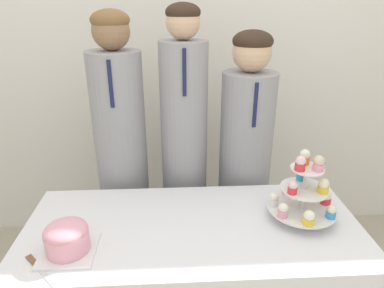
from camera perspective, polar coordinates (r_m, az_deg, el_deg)
The scene contains 7 objects.
wall_back at distance 2.31m, azimuth -1.46°, elevation 16.13°, with size 9.00×0.06×2.70m.
round_cake at distance 1.39m, azimuth -20.13°, elevation -14.46°, with size 0.20×0.20×0.12m.
cake_knife at distance 1.39m, azimuth -24.08°, elevation -18.47°, with size 0.21×0.22×0.01m.
cupcake_stand at distance 1.53m, azimuth 18.28°, elevation -7.50°, with size 0.29×0.29×0.30m.
student_0 at distance 1.92m, azimuth -11.39°, elevation -4.11°, with size 0.27×0.28×1.59m.
student_1 at distance 1.89m, azimuth -1.27°, elevation -3.49°, with size 0.25×0.25×1.62m.
student_2 at distance 1.96m, azimuth 8.65°, elevation -4.79°, with size 0.28×0.29×1.50m.
Camera 1 is at (-0.07, -0.87, 1.63)m, focal length 32.00 mm.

